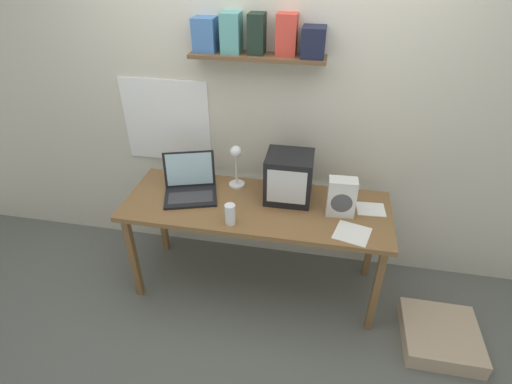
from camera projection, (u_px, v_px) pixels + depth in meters
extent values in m
plane|color=#5F615B|center=(256.00, 283.00, 3.12)|extent=(12.00, 12.00, 0.00)
cube|color=beige|center=(268.00, 103.00, 2.77)|extent=(5.60, 0.06, 2.60)
cube|color=white|center=(167.00, 121.00, 2.96)|extent=(0.66, 0.01, 0.63)
cube|color=brown|center=(257.00, 57.00, 2.49)|extent=(0.86, 0.18, 0.02)
cube|color=#406DAC|center=(205.00, 34.00, 2.50)|extent=(0.14, 0.14, 0.20)
cube|color=teal|center=(231.00, 33.00, 2.46)|extent=(0.12, 0.14, 0.24)
cube|color=black|center=(257.00, 34.00, 2.44)|extent=(0.10, 0.13, 0.24)
cube|color=#CE3D30|center=(287.00, 34.00, 2.42)|extent=(0.12, 0.11, 0.24)
cube|color=#181C33|center=(314.00, 42.00, 2.39)|extent=(0.14, 0.16, 0.18)
cube|color=brown|center=(256.00, 206.00, 2.72)|extent=(1.80, 0.65, 0.03)
cube|color=brown|center=(133.00, 258.00, 2.84)|extent=(0.04, 0.05, 0.71)
cube|color=brown|center=(376.00, 291.00, 2.57)|extent=(0.04, 0.05, 0.71)
cube|color=brown|center=(162.00, 214.00, 3.27)|extent=(0.04, 0.05, 0.71)
cube|color=brown|center=(372.00, 239.00, 3.01)|extent=(0.04, 0.05, 0.71)
cube|color=black|center=(289.00, 177.00, 2.69)|extent=(0.31, 0.29, 0.33)
cube|color=silver|center=(287.00, 187.00, 2.56)|extent=(0.25, 0.01, 0.24)
cube|color=black|center=(191.00, 197.00, 2.77)|extent=(0.42, 0.36, 0.02)
cube|color=#38383A|center=(191.00, 197.00, 2.74)|extent=(0.33, 0.23, 0.00)
cube|color=black|center=(189.00, 169.00, 2.82)|extent=(0.35, 0.16, 0.26)
cube|color=#A4C8D6|center=(189.00, 169.00, 2.82)|extent=(0.32, 0.14, 0.23)
cylinder|color=white|center=(237.00, 184.00, 2.91)|extent=(0.11, 0.11, 0.01)
cylinder|color=white|center=(236.00, 166.00, 2.82)|extent=(0.02, 0.02, 0.29)
sphere|color=white|center=(236.00, 151.00, 2.71)|extent=(0.08, 0.08, 0.08)
cylinder|color=white|center=(230.00, 214.00, 2.49)|extent=(0.07, 0.07, 0.14)
cylinder|color=#4CC656|center=(230.00, 217.00, 2.50)|extent=(0.06, 0.06, 0.10)
cube|color=silver|center=(342.00, 197.00, 2.55)|extent=(0.19, 0.11, 0.26)
cylinder|color=#4C4C51|center=(342.00, 203.00, 2.51)|extent=(0.14, 0.01, 0.14)
cube|color=white|center=(352.00, 233.00, 2.44)|extent=(0.25, 0.24, 0.00)
cube|color=white|center=(371.00, 209.00, 2.66)|extent=(0.20, 0.17, 0.00)
cube|color=#C6AA8D|center=(440.00, 336.00, 2.64)|extent=(0.48, 0.48, 0.12)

